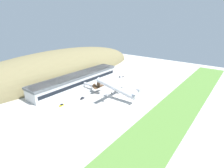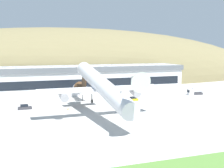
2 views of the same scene
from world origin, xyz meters
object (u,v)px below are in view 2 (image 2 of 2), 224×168
(service_car_2, at_px, (25,107))
(cargo_airplane, at_px, (101,86))
(terminal_building, at_px, (67,78))
(jetway_0, at_px, (80,89))
(service_car_0, at_px, (133,99))
(traffic_cone_0, at_px, (68,109))
(fuel_truck, at_px, (195,91))

(service_car_2, bearing_deg, cargo_airplane, -46.02)
(terminal_building, height_order, jetway_0, terminal_building)
(jetway_0, xyz_separation_m, cargo_airplane, (-2.35, -33.37, 5.20))
(cargo_airplane, distance_m, service_car_0, 32.27)
(cargo_airplane, bearing_deg, terminal_building, 89.53)
(traffic_cone_0, bearing_deg, jetway_0, 64.08)
(terminal_building, bearing_deg, jetway_0, -82.99)
(jetway_0, xyz_separation_m, service_car_0, (18.04, -9.87, -3.37))
(terminal_building, bearing_deg, fuel_truck, -22.63)
(service_car_0, height_order, fuel_truck, fuel_truck)
(cargo_airplane, distance_m, service_car_2, 29.65)
(service_car_0, xyz_separation_m, fuel_truck, (31.20, 4.36, 0.83))
(jetway_0, distance_m, service_car_0, 20.84)
(service_car_2, distance_m, traffic_cone_0, 14.26)
(service_car_2, xyz_separation_m, traffic_cone_0, (13.30, -5.12, -0.41))
(service_car_2, bearing_deg, jetway_0, 30.36)
(service_car_0, distance_m, traffic_cone_0, 28.04)
(traffic_cone_0, bearing_deg, terminal_building, 78.61)
(jetway_0, height_order, traffic_cone_0, jetway_0)
(jetway_0, distance_m, traffic_cone_0, 20.41)
(cargo_airplane, xyz_separation_m, service_car_2, (-19.72, 20.44, -8.50))
(jetway_0, relative_size, cargo_airplane, 0.24)
(cargo_airplane, xyz_separation_m, traffic_cone_0, (-6.42, 15.32, -8.91))
(terminal_building, bearing_deg, service_car_2, -124.99)
(jetway_0, distance_m, service_car_2, 25.79)
(service_car_2, height_order, traffic_cone_0, service_car_2)
(cargo_airplane, distance_m, fuel_truck, 59.14)
(fuel_truck, bearing_deg, terminal_building, 157.37)
(terminal_building, distance_m, fuel_truck, 55.73)
(cargo_airplane, height_order, service_car_2, cargo_airplane)
(cargo_airplane, bearing_deg, service_car_0, 49.06)
(cargo_airplane, distance_m, traffic_cone_0, 18.85)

